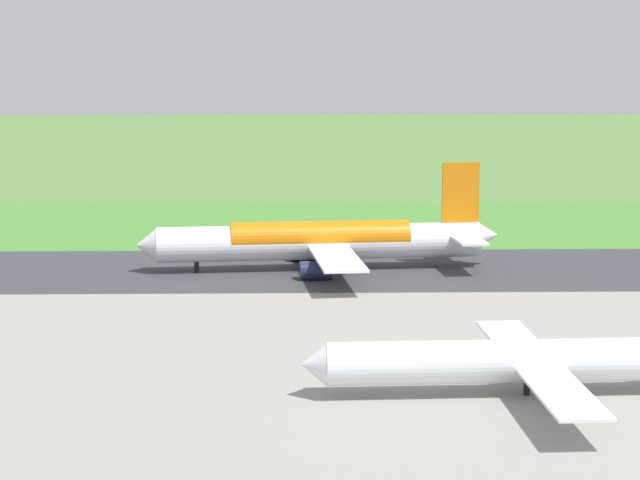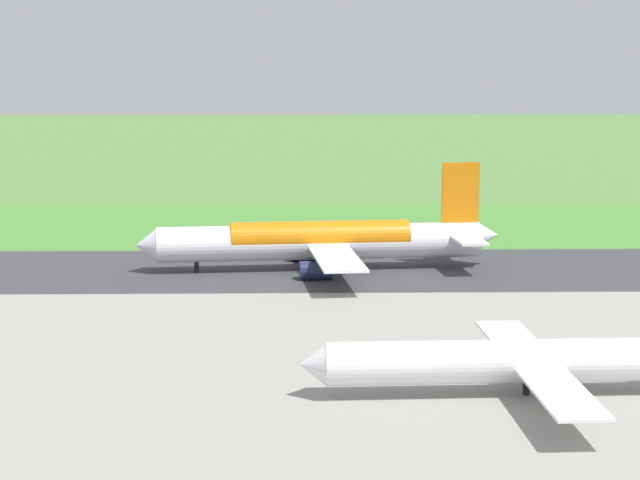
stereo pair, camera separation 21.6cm
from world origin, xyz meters
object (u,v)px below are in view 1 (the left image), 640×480
(no_stopping_sign, at_px, (330,227))
(traffic_cone_orange, at_px, (306,231))
(airliner_parked_mid, at_px, (530,360))
(airliner_main, at_px, (323,241))

(no_stopping_sign, relative_size, traffic_cone_orange, 4.88)
(airliner_parked_mid, bearing_deg, traffic_cone_orange, -78.62)
(airliner_main, distance_m, airliner_parked_mid, 67.42)
(airliner_parked_mid, xyz_separation_m, no_stopping_sign, (15.87, -96.60, -1.87))
(no_stopping_sign, bearing_deg, traffic_cone_orange, -40.44)
(no_stopping_sign, bearing_deg, airliner_main, 86.02)
(no_stopping_sign, xyz_separation_m, traffic_cone_orange, (4.30, -3.66, -1.31))
(airliner_main, bearing_deg, no_stopping_sign, -93.98)
(airliner_parked_mid, distance_m, traffic_cone_orange, 102.32)
(airliner_main, distance_m, no_stopping_sign, 31.85)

